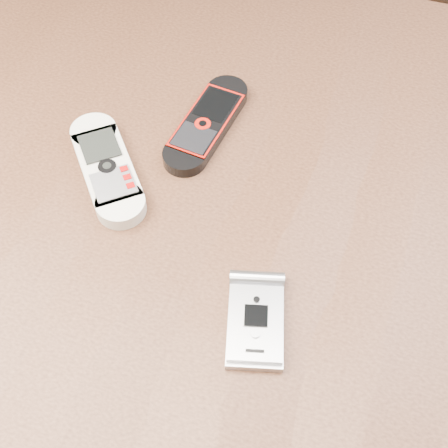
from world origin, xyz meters
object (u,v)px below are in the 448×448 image
table (219,286)px  motorola_razr (256,322)px  nokia_white (107,168)px  nokia_black_red (207,123)px

table → motorola_razr: motorola_razr is taller
table → motorola_razr: 0.15m
nokia_white → motorola_razr: bearing=-71.1°
table → nokia_white: (-0.12, 0.03, 0.11)m
nokia_white → table: bearing=-53.0°
table → nokia_white: size_ratio=8.49×
table → nokia_black_red: bearing=114.3°
table → nokia_black_red: 0.17m
nokia_black_red → table: bearing=-59.1°
motorola_razr → table: bearing=111.0°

